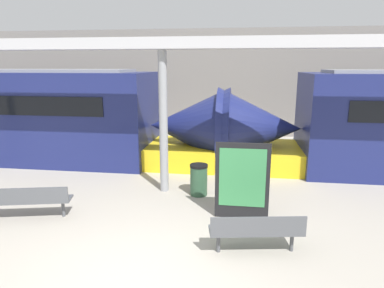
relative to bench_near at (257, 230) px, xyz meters
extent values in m
plane|color=#A8A093|center=(-1.97, -1.12, -0.47)|extent=(60.00, 60.00, 0.00)
cube|color=gray|center=(-1.97, 10.87, 2.03)|extent=(56.00, 0.20, 5.00)
cone|color=navy|center=(0.26, 5.62, 0.85)|extent=(2.72, 2.63, 2.63)
cube|color=yellow|center=(0.52, 5.62, -0.12)|extent=(2.45, 2.46, 0.70)
cone|color=navy|center=(-2.05, 5.62, 0.85)|extent=(2.72, 2.63, 2.63)
cube|color=yellow|center=(-2.31, 5.62, -0.12)|extent=(2.45, 2.46, 0.70)
cube|color=#4C4F54|center=(-0.01, 0.07, -0.06)|extent=(1.74, 0.72, 0.04)
cube|color=#4C4F54|center=(0.02, -0.12, 0.13)|extent=(1.67, 0.32, 0.34)
cylinder|color=#4C4F54|center=(-0.68, -0.04, -0.27)|extent=(0.07, 0.07, 0.39)
cylinder|color=#4C4F54|center=(0.65, 0.19, -0.27)|extent=(0.07, 0.07, 0.39)
cube|color=#4C4F54|center=(-4.98, 0.81, -0.06)|extent=(1.95, 0.86, 0.04)
cube|color=#4C4F54|center=(-4.94, 0.61, 0.13)|extent=(1.86, 0.47, 0.34)
cylinder|color=#4C4F54|center=(-4.24, 0.98, -0.27)|extent=(0.07, 0.07, 0.39)
cylinder|color=#2D5138|center=(-1.38, 2.72, -0.09)|extent=(0.45, 0.45, 0.77)
cylinder|color=black|center=(-1.38, 2.72, 0.33)|extent=(0.47, 0.47, 0.06)
cube|color=black|center=(-0.27, 1.47, 0.39)|extent=(1.18, 0.06, 1.72)
cube|color=#38844C|center=(-0.27, 1.43, 0.48)|extent=(1.01, 0.01, 1.31)
cylinder|color=gray|center=(-2.34, 2.91, 1.39)|extent=(0.23, 0.23, 3.72)
cube|color=#B7B7BC|center=(-2.34, 2.91, 3.39)|extent=(28.00, 0.60, 0.28)
camera|label=1|loc=(-0.36, -5.71, 2.87)|focal=32.00mm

